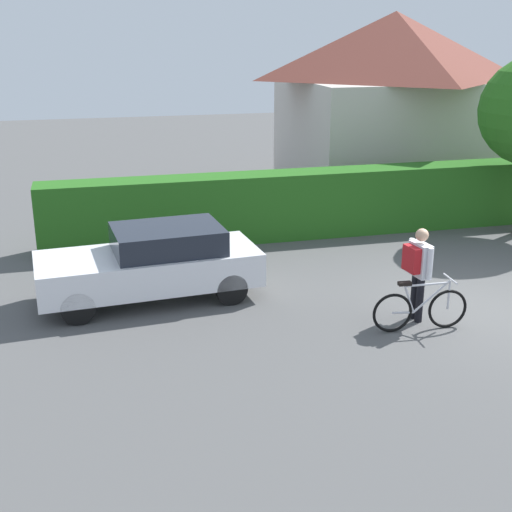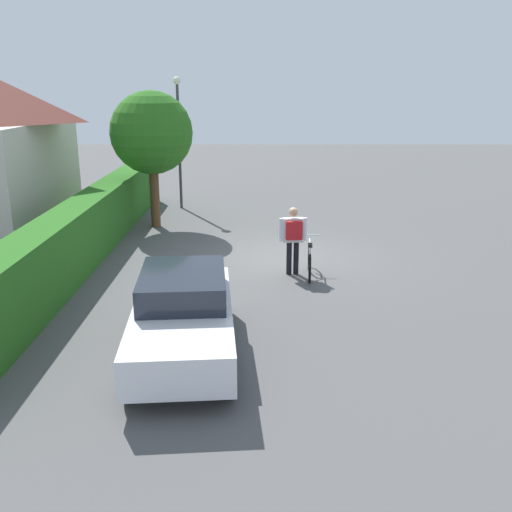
% 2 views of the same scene
% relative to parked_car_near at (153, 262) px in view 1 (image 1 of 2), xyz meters
% --- Properties ---
extents(ground_plane, '(60.00, 60.00, 0.00)m').
position_rel_parked_car_near_xyz_m(ground_plane, '(5.80, -1.93, -0.72)').
color(ground_plane, '#4F4F4F').
extents(hedge_row, '(16.11, 0.90, 1.60)m').
position_rel_parked_car_near_xyz_m(hedge_row, '(5.80, 3.26, 0.08)').
color(hedge_row, '#25601B').
rests_on(hedge_row, ground).
extents(house_distant, '(6.30, 5.79, 5.35)m').
position_rel_parked_car_near_xyz_m(house_distant, '(8.29, 7.79, 2.02)').
color(house_distant, beige).
rests_on(house_distant, ground).
extents(parked_car_near, '(4.19, 1.97, 1.38)m').
position_rel_parked_car_near_xyz_m(parked_car_near, '(0.00, 0.00, 0.00)').
color(parked_car_near, silver).
rests_on(parked_car_near, ground).
extents(bicycle, '(1.68, 0.50, 0.91)m').
position_rel_parked_car_near_xyz_m(bicycle, '(4.20, -2.52, -0.34)').
color(bicycle, black).
rests_on(bicycle, ground).
extents(person_rider, '(0.38, 0.67, 1.67)m').
position_rel_parked_car_near_xyz_m(person_rider, '(4.31, -2.12, 0.29)').
color(person_rider, black).
rests_on(person_rider, ground).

